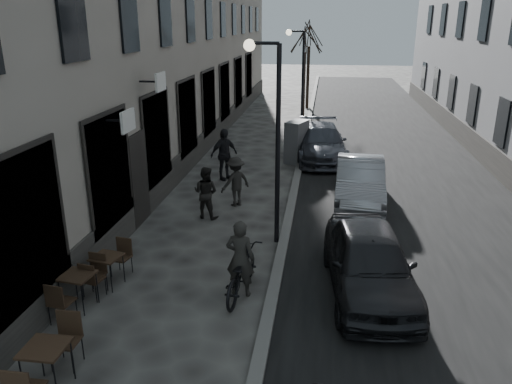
% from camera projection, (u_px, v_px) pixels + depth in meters
% --- Properties ---
extents(road, '(7.30, 60.00, 0.00)m').
position_uv_depth(road, '(386.00, 152.00, 21.95)').
color(road, black).
rests_on(road, ground).
extents(kerb, '(0.25, 60.00, 0.12)m').
position_uv_depth(kerb, '(303.00, 148.00, 22.40)').
color(kerb, slate).
rests_on(kerb, ground).
extents(streetlamp_near, '(0.90, 0.28, 5.09)m').
position_uv_depth(streetlamp_near, '(271.00, 122.00, 12.08)').
color(streetlamp_near, black).
rests_on(streetlamp_near, ground).
extents(streetlamp_far, '(0.90, 0.28, 5.09)m').
position_uv_depth(streetlamp_far, '(299.00, 73.00, 23.31)').
color(streetlamp_far, black).
rests_on(streetlamp_far, ground).
extents(tree_near, '(2.40, 2.40, 5.70)m').
position_uv_depth(tree_near, '(305.00, 37.00, 25.61)').
color(tree_near, black).
rests_on(tree_near, ground).
extents(tree_far, '(2.40, 2.40, 5.70)m').
position_uv_depth(tree_far, '(309.00, 34.00, 31.22)').
color(tree_far, black).
rests_on(tree_far, ground).
extents(bistro_set_a, '(0.65, 1.58, 0.93)m').
position_uv_depth(bistro_set_a, '(47.00, 363.00, 7.72)').
color(bistro_set_a, black).
rests_on(bistro_set_a, ground).
extents(bistro_set_b, '(0.68, 1.52, 0.88)m').
position_uv_depth(bistro_set_b, '(79.00, 288.00, 9.96)').
color(bistro_set_b, black).
rests_on(bistro_set_b, ground).
extents(bistro_set_c, '(0.68, 1.47, 0.84)m').
position_uv_depth(bistro_set_c, '(107.00, 268.00, 10.79)').
color(bistro_set_c, black).
rests_on(bistro_set_c, ground).
extents(utility_cabinet, '(0.97, 1.26, 1.68)m').
position_uv_depth(utility_cabinet, '(296.00, 142.00, 20.14)').
color(utility_cabinet, '#5E5E60').
rests_on(utility_cabinet, ground).
extents(bicycle, '(0.89, 2.01, 1.02)m').
position_uv_depth(bicycle, '(240.00, 272.00, 10.43)').
color(bicycle, black).
rests_on(bicycle, ground).
extents(cyclist_rider, '(0.65, 0.47, 1.67)m').
position_uv_depth(cyclist_rider, '(240.00, 258.00, 10.33)').
color(cyclist_rider, '#282723').
rests_on(cyclist_rider, ground).
extents(pedestrian_near, '(0.87, 0.75, 1.54)m').
position_uv_depth(pedestrian_near, '(206.00, 192.00, 14.45)').
color(pedestrian_near, black).
rests_on(pedestrian_near, ground).
extents(pedestrian_mid, '(1.13, 1.12, 1.56)m').
position_uv_depth(pedestrian_mid, '(236.00, 181.00, 15.40)').
color(pedestrian_mid, black).
rests_on(pedestrian_mid, ground).
extents(pedestrian_far, '(1.10, 1.09, 1.87)m').
position_uv_depth(pedestrian_far, '(224.00, 154.00, 17.87)').
color(pedestrian_far, black).
rests_on(pedestrian_far, ground).
extents(car_near, '(2.07, 4.33, 1.43)m').
position_uv_depth(car_near, '(369.00, 262.00, 10.45)').
color(car_near, black).
rests_on(car_near, ground).
extents(car_mid, '(1.64, 4.24, 1.38)m').
position_uv_depth(car_mid, '(360.00, 181.00, 15.74)').
color(car_mid, gray).
rests_on(car_mid, ground).
extents(car_far, '(2.36, 4.98, 1.40)m').
position_uv_depth(car_far, '(321.00, 143.00, 20.59)').
color(car_far, '#3E4049').
rests_on(car_far, ground).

